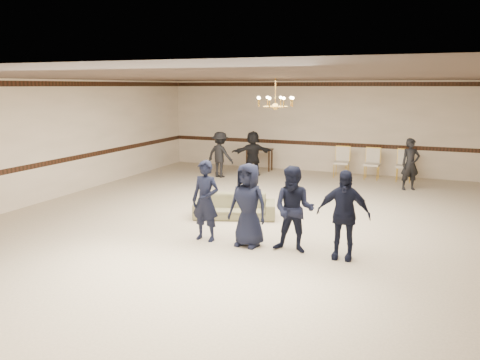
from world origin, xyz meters
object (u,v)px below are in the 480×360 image
(adult_mid, at_px, (253,153))
(banquet_chair_right, at_px, (404,166))
(boy_b, at_px, (248,205))
(console_table, at_px, (259,159))
(boy_c, at_px, (294,210))
(boy_d, at_px, (343,215))
(banquet_chair_mid, at_px, (372,164))
(adult_left, at_px, (220,155))
(banquet_chair_left, at_px, (341,162))
(settee, at_px, (235,206))
(adult_right, at_px, (410,164))
(boy_a, at_px, (206,201))
(chandelier, at_px, (275,92))

(adult_mid, bearing_deg, banquet_chair_right, 153.95)
(boy_b, xyz_separation_m, console_table, (-2.65, 7.92, -0.40))
(boy_c, height_order, boy_d, same)
(banquet_chair_mid, xyz_separation_m, console_table, (-4.00, 0.20, -0.10))
(boy_c, xyz_separation_m, adult_left, (-4.31, 6.19, -0.04))
(adult_mid, xyz_separation_m, console_table, (-0.13, 1.03, -0.36))
(boy_c, height_order, banquet_chair_mid, boy_c)
(banquet_chair_left, distance_m, console_table, 3.01)
(boy_b, height_order, boy_c, same)
(boy_d, xyz_separation_m, adult_left, (-5.21, 6.19, -0.04))
(adult_mid, height_order, banquet_chair_mid, adult_mid)
(boy_b, xyz_separation_m, adult_mid, (-2.51, 6.89, -0.04))
(settee, bearing_deg, banquet_chair_mid, 50.05)
(boy_c, height_order, adult_left, boy_c)
(boy_d, bearing_deg, settee, 146.64)
(boy_c, height_order, adult_right, boy_c)
(boy_a, relative_size, adult_mid, 1.05)
(chandelier, height_order, boy_c, chandelier)
(adult_right, bearing_deg, adult_left, 153.70)
(boy_c, distance_m, banquet_chair_left, 7.74)
(adult_left, height_order, console_table, adult_left)
(banquet_chair_mid, bearing_deg, boy_c, -89.85)
(boy_a, xyz_separation_m, console_table, (-1.75, 7.92, -0.40))
(adult_left, xyz_separation_m, console_table, (0.77, 1.73, -0.36))
(boy_c, xyz_separation_m, banquet_chair_mid, (0.45, 7.72, -0.30))
(adult_mid, relative_size, console_table, 1.60)
(boy_b, xyz_separation_m, banquet_chair_left, (0.35, 7.72, -0.30))
(adult_mid, height_order, console_table, adult_mid)
(adult_right, bearing_deg, banquet_chair_right, 71.64)
(boy_d, xyz_separation_m, adult_right, (0.79, 6.49, -0.04))
(boy_b, xyz_separation_m, boy_d, (1.80, 0.00, 0.00))
(console_table, bearing_deg, banquet_chair_left, -4.29)
(boy_b, relative_size, settee, 0.85)
(settee, bearing_deg, adult_mid, 87.82)
(boy_c, distance_m, banquet_chair_mid, 7.73)
(chandelier, bearing_deg, banquet_chair_right, 62.55)
(boy_c, relative_size, banquet_chair_mid, 1.59)
(chandelier, xyz_separation_m, boy_c, (1.22, -2.57, -2.07))
(boy_b, bearing_deg, adult_mid, 117.37)
(boy_a, height_order, boy_b, same)
(settee, xyz_separation_m, adult_mid, (-1.51, 5.16, 0.49))
(adult_left, height_order, banquet_chair_right, adult_left)
(chandelier, xyz_separation_m, adult_mid, (-2.19, 4.32, -2.11))
(banquet_chair_right, bearing_deg, adult_left, -164.30)
(boy_a, xyz_separation_m, adult_left, (-2.51, 6.19, -0.04))
(boy_a, distance_m, boy_b, 0.90)
(boy_c, relative_size, console_table, 1.68)
(boy_c, height_order, settee, boy_c)
(chandelier, xyz_separation_m, boy_b, (0.32, -2.57, -2.07))
(settee, xyz_separation_m, console_table, (-1.64, 6.19, 0.13))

